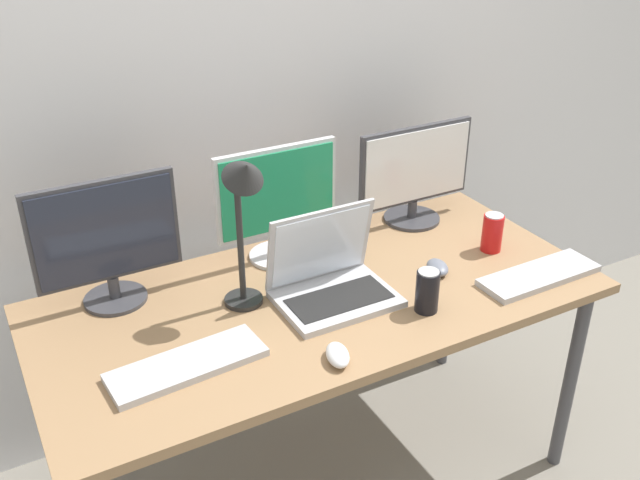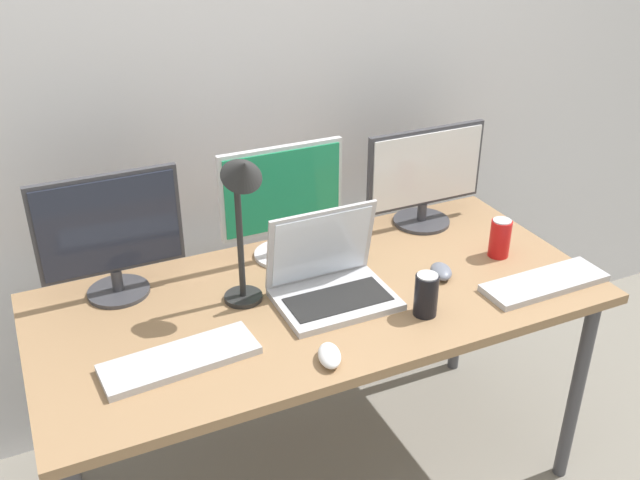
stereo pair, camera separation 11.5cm
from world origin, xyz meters
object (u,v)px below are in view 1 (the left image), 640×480
at_px(work_desk, 320,312).
at_px(monitor_center, 277,201).
at_px(keyboard_main, 539,275).
at_px(monitor_left, 107,240).
at_px(keyboard_aux, 187,365).
at_px(mouse_by_keyboard, 437,267).
at_px(desk_lamp, 244,204).
at_px(laptop_silver, 330,278).
at_px(monitor_right, 415,173).
at_px(soda_can_near_keyboard, 427,291).
at_px(mouse_by_laptop, 338,355).
at_px(soda_can_by_laptop, 492,233).

distance_m(work_desk, monitor_center, 0.37).
bearing_deg(keyboard_main, work_desk, 158.64).
xyz_separation_m(monitor_left, monitor_center, (0.52, 0.00, 0.00)).
relative_size(monitor_center, keyboard_aux, 1.01).
xyz_separation_m(mouse_by_keyboard, desk_lamp, (-0.59, 0.09, 0.31)).
height_order(laptop_silver, mouse_by_keyboard, laptop_silver).
bearing_deg(laptop_silver, monitor_left, 153.61).
bearing_deg(monitor_center, mouse_by_keyboard, -39.62).
height_order(monitor_left, laptop_silver, monitor_left).
bearing_deg(laptop_silver, desk_lamp, 168.29).
distance_m(monitor_right, keyboard_main, 0.55).
xyz_separation_m(work_desk, desk_lamp, (-0.21, 0.03, 0.39)).
bearing_deg(monitor_center, soda_can_near_keyboard, -63.77).
height_order(monitor_center, mouse_by_laptop, monitor_center).
bearing_deg(mouse_by_laptop, keyboard_main, 21.93).
bearing_deg(desk_lamp, monitor_right, 18.56).
xyz_separation_m(monitor_center, laptop_silver, (0.03, -0.28, -0.14)).
bearing_deg(soda_can_by_laptop, keyboard_main, -87.03).
xyz_separation_m(mouse_by_keyboard, soda_can_near_keyboard, (-0.15, -0.15, 0.04)).
bearing_deg(keyboard_aux, mouse_by_laptop, -28.40).
height_order(keyboard_main, mouse_by_laptop, mouse_by_laptop).
distance_m(work_desk, desk_lamp, 0.44).
xyz_separation_m(work_desk, keyboard_aux, (-0.45, -0.14, 0.07)).
relative_size(keyboard_main, desk_lamp, 0.82).
relative_size(soda_can_by_laptop, desk_lamp, 0.26).
bearing_deg(keyboard_main, mouse_by_laptop, -176.18).
xyz_separation_m(soda_can_by_laptop, desk_lamp, (-0.82, 0.06, 0.27)).
height_order(monitor_left, keyboard_aux, monitor_left).
bearing_deg(desk_lamp, laptop_silver, -11.71).
bearing_deg(soda_can_by_laptop, monitor_center, 155.45).
xyz_separation_m(mouse_by_laptop, desk_lamp, (-0.10, 0.32, 0.31)).
bearing_deg(mouse_by_laptop, monitor_left, 144.94).
xyz_separation_m(monitor_right, laptop_silver, (-0.50, -0.29, -0.12)).
bearing_deg(keyboard_aux, keyboard_main, -9.30).
xyz_separation_m(laptop_silver, keyboard_aux, (-0.47, -0.12, -0.05)).
bearing_deg(soda_can_near_keyboard, desk_lamp, 150.88).
distance_m(monitor_left, monitor_center, 0.52).
relative_size(work_desk, keyboard_aux, 4.15).
height_order(monitor_right, laptop_silver, monitor_right).
bearing_deg(keyboard_aux, monitor_right, 18.86).
height_order(laptop_silver, mouse_by_laptop, laptop_silver).
bearing_deg(monitor_center, work_desk, -88.06).
xyz_separation_m(monitor_center, keyboard_aux, (-0.44, -0.40, -0.19)).
distance_m(monitor_left, monitor_right, 1.05).
height_order(monitor_center, mouse_by_keyboard, monitor_center).
xyz_separation_m(monitor_right, desk_lamp, (-0.73, -0.24, 0.15)).
distance_m(monitor_left, soda_can_near_keyboard, 0.89).
relative_size(laptop_silver, soda_can_near_keyboard, 2.61).
height_order(keyboard_aux, soda_can_by_laptop, soda_can_by_laptop).
xyz_separation_m(monitor_center, mouse_by_laptop, (-0.10, -0.55, -0.18)).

